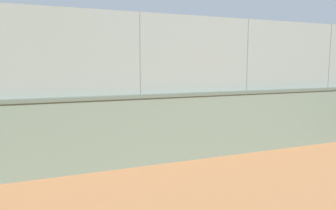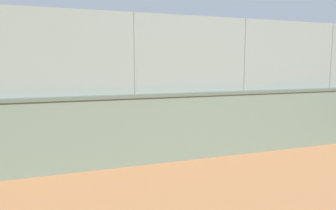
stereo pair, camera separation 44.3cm
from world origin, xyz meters
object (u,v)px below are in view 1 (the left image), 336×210
object	(u,v)px
player_near_wall_returning	(67,96)
player_at_service_line	(228,106)
spare_ball_by_wall	(183,140)
sports_ball	(81,86)
player_crossing_court	(81,115)

from	to	relation	value
player_near_wall_returning	player_at_service_line	world-z (taller)	player_near_wall_returning
player_at_service_line	spare_ball_by_wall	size ratio (longest dim) A/B	13.80
player_near_wall_returning	spare_ball_by_wall	size ratio (longest dim) A/B	15.75
sports_ball	player_at_service_line	bearing A→B (deg)	140.25
player_crossing_court	sports_ball	bearing A→B (deg)	-98.02
player_at_service_line	sports_ball	distance (m)	6.32
player_crossing_court	spare_ball_by_wall	bearing A→B (deg)	159.45
spare_ball_by_wall	player_at_service_line	bearing A→B (deg)	-152.42
player_near_wall_returning	player_at_service_line	size ratio (longest dim) A/B	1.14
player_crossing_court	sports_ball	size ratio (longest dim) A/B	8.45
player_crossing_court	player_at_service_line	distance (m)	5.44
sports_ball	spare_ball_by_wall	world-z (taller)	sports_ball
player_crossing_court	spare_ball_by_wall	size ratio (longest dim) A/B	14.12
player_at_service_line	spare_ball_by_wall	world-z (taller)	player_at_service_line
player_at_service_line	player_crossing_court	bearing A→B (deg)	2.41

